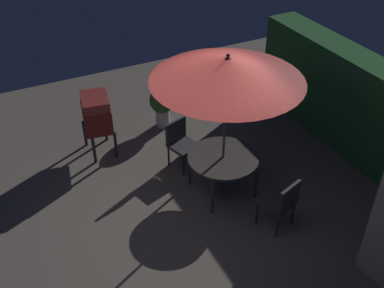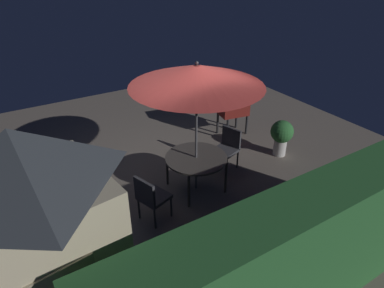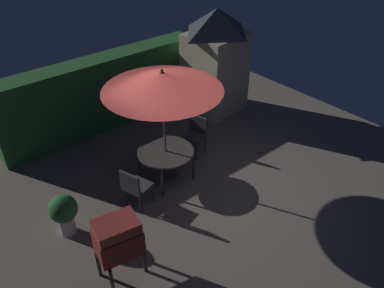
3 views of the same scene
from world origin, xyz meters
name	(u,v)px [view 2 (image 2 of 3)]	position (x,y,z in m)	size (l,w,h in m)	color
ground_plane	(173,175)	(0.00, 0.00, 0.00)	(11.00, 11.00, 0.00)	#6B6056
hedge_backdrop	(309,251)	(0.00, 3.50, 0.93)	(5.54, 0.67, 1.86)	#28602D
garden_shed	(42,248)	(2.77, 2.28, 1.44)	(1.71, 1.56, 2.82)	#C6B793
patio_table	(196,160)	(-0.18, 0.63, 0.67)	(1.19, 1.19, 0.73)	#47423D
patio_umbrella	(197,75)	(-0.18, 0.63, 2.33)	(2.34, 2.34, 2.58)	#4C4C51
bbq_grill	(233,103)	(-2.25, -0.90, 0.85)	(0.78, 0.62, 1.20)	maroon
chair_near_shed	(228,146)	(-1.18, 0.31, 0.52)	(0.58, 0.58, 0.90)	#38383D
chair_far_side	(151,196)	(0.97, 1.00, 0.52)	(0.59, 0.58, 0.90)	#38383D
potted_plant_by_shed	(282,135)	(-2.54, 0.54, 0.52)	(0.52, 0.52, 0.86)	silver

